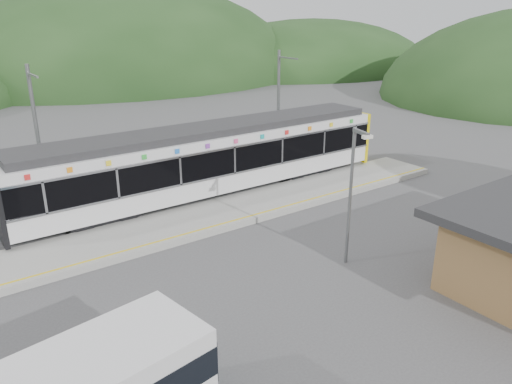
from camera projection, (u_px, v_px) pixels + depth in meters
ground at (272, 238)px, 21.37m from camera, size 120.00×120.00×0.00m
hills at (302, 179)px, 28.80m from camera, size 146.00×149.00×26.00m
platform at (231, 211)px, 23.84m from camera, size 26.00×3.20×0.30m
yellow_line at (246, 217)px, 22.79m from camera, size 26.00×0.10×0.01m
train at (211, 158)px, 25.56m from camera, size 20.44×3.01×3.74m
catenary_mast_west at (38, 139)px, 22.81m from camera, size 0.18×1.80×7.00m
catenary_mast_east at (279, 107)px, 30.49m from camera, size 0.18×1.80×7.00m
lamp_post at (353, 185)px, 18.16m from camera, size 0.38×0.99×5.33m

